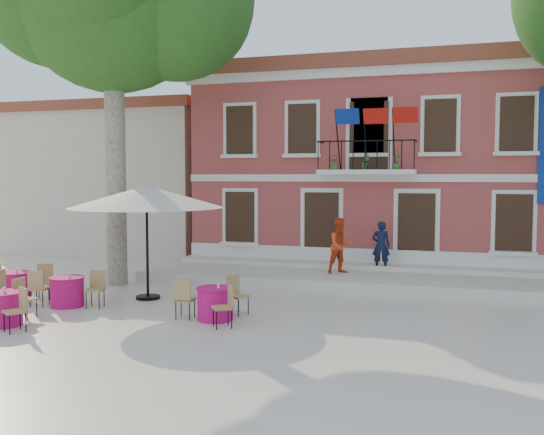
{
  "coord_description": "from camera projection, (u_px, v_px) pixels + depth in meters",
  "views": [
    {
      "loc": [
        4.87,
        -14.48,
        3.39
      ],
      "look_at": [
        -0.64,
        3.5,
        2.08
      ],
      "focal_mm": 40.0,
      "sensor_mm": 36.0,
      "label": 1
    }
  ],
  "objects": [
    {
      "name": "ground",
      "position": [
        256.0,
        308.0,
        15.47
      ],
      "size": [
        90.0,
        90.0,
        0.0
      ],
      "primitive_type": "plane",
      "color": "beige",
      "rests_on": "ground"
    },
    {
      "name": "main_building",
      "position": [
        383.0,
        165.0,
        24.15
      ],
      "size": [
        13.5,
        9.59,
        7.5
      ],
      "color": "#AC3E41",
      "rests_on": "ground"
    },
    {
      "name": "neighbor_west",
      "position": [
        139.0,
        179.0,
        28.52
      ],
      "size": [
        9.4,
        9.4,
        6.4
      ],
      "color": "beige",
      "rests_on": "ground"
    },
    {
      "name": "terrace",
      "position": [
        360.0,
        278.0,
        19.08
      ],
      "size": [
        14.0,
        3.4,
        0.3
      ],
      "primitive_type": "cube",
      "color": "silver",
      "rests_on": "ground"
    },
    {
      "name": "patio_umbrella",
      "position": [
        147.0,
        197.0,
        16.46
      ],
      "size": [
        4.19,
        4.19,
        3.12
      ],
      "color": "black",
      "rests_on": "ground"
    },
    {
      "name": "pedestrian_navy",
      "position": [
        381.0,
        246.0,
        19.66
      ],
      "size": [
        0.62,
        0.45,
        1.61
      ],
      "primitive_type": "imported",
      "rotation": [
        0.0,
        0.0,
        3.25
      ],
      "color": "black",
      "rests_on": "terrace"
    },
    {
      "name": "pedestrian_orange",
      "position": [
        341.0,
        246.0,
        19.09
      ],
      "size": [
        1.08,
        1.05,
        1.75
      ],
      "primitive_type": "imported",
      "rotation": [
        0.0,
        0.0,
        0.68
      ],
      "color": "#DB4419",
      "rests_on": "terrace"
    },
    {
      "name": "cafe_table_0",
      "position": [
        67.0,
        290.0,
        15.63
      ],
      "size": [
        1.96,
        0.9,
        0.95
      ],
      "color": "#CB134D",
      "rests_on": "ground"
    },
    {
      "name": "cafe_table_1",
      "position": [
        3.0,
        307.0,
        13.63
      ],
      "size": [
        1.87,
        1.63,
        0.95
      ],
      "color": "#CB134D",
      "rests_on": "ground"
    },
    {
      "name": "cafe_table_3",
      "position": [
        15.0,
        284.0,
        16.44
      ],
      "size": [
        1.87,
        1.66,
        0.95
      ],
      "color": "#CB134D",
      "rests_on": "ground"
    },
    {
      "name": "cafe_table_4",
      "position": [
        215.0,
        302.0,
        14.17
      ],
      "size": [
        1.69,
        1.87,
        0.95
      ],
      "color": "#CB134D",
      "rests_on": "ground"
    }
  ]
}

